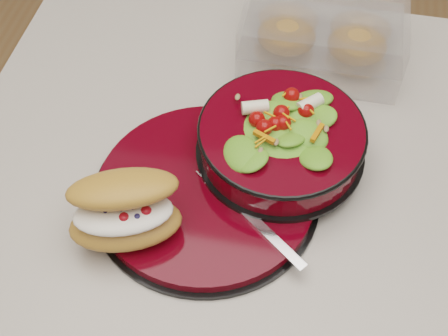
% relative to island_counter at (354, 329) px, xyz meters
% --- Properties ---
extents(island_counter, '(1.24, 0.74, 0.90)m').
position_rel_island_counter_xyz_m(island_counter, '(0.00, 0.00, 0.00)').
color(island_counter, white).
rests_on(island_counter, ground).
extents(dinner_plate, '(0.30, 0.30, 0.02)m').
position_rel_island_counter_xyz_m(dinner_plate, '(-0.26, -0.06, 0.46)').
color(dinner_plate, black).
rests_on(dinner_plate, island_counter).
extents(salad_bowl, '(0.22, 0.22, 0.09)m').
position_rel_island_counter_xyz_m(salad_bowl, '(-0.18, 0.02, 0.50)').
color(salad_bowl, black).
rests_on(salad_bowl, dinner_plate).
extents(croissant, '(0.15, 0.13, 0.08)m').
position_rel_island_counter_xyz_m(croissant, '(-0.34, -0.13, 0.51)').
color(croissant, '#C78B3C').
rests_on(croissant, dinner_plate).
extents(fork, '(0.14, 0.12, 0.00)m').
position_rel_island_counter_xyz_m(fork, '(-0.20, -0.09, 0.47)').
color(fork, silver).
rests_on(fork, dinner_plate).
extents(pastry_box, '(0.24, 0.18, 0.09)m').
position_rel_island_counter_xyz_m(pastry_box, '(-0.15, 0.24, 0.49)').
color(pastry_box, white).
rests_on(pastry_box, island_counter).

